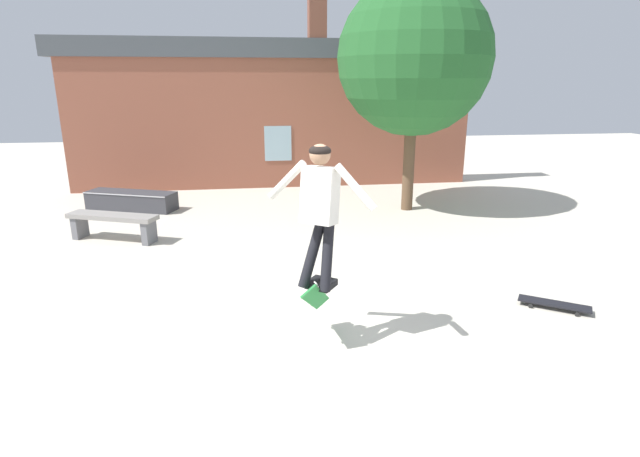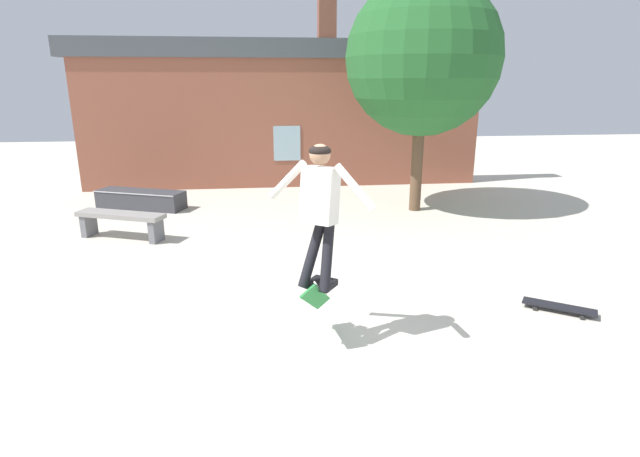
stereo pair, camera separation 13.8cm
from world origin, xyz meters
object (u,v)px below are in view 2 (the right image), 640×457
park_bench (121,220)px  skate_ledge (141,199)px  skateboard_resting (559,307)px  tree_right (423,58)px  skater (320,204)px  skateboard_flipping (316,297)px

park_bench → skate_ledge: size_ratio=0.81×
skateboard_resting → tree_right: bearing=127.8°
skater → skateboard_flipping: (-0.04, 0.02, -1.03)m
tree_right → skateboard_resting: bearing=-87.0°
skater → skateboard_resting: (3.02, 0.39, -1.48)m
skater → skate_ledge: bearing=62.8°
tree_right → park_bench: 6.67m
skate_ledge → skateboard_flipping: (3.25, -6.39, 0.32)m
skater → skateboard_flipping: size_ratio=2.25×
skate_ledge → skater: skater is taller
skater → tree_right: bearing=9.2°
tree_right → park_bench: bearing=-166.3°
tree_right → skater: size_ratio=3.16×
skateboard_flipping → park_bench: bearing=57.9°
tree_right → skateboard_flipping: size_ratio=7.09×
skater → skateboard_resting: size_ratio=1.88×
tree_right → skateboard_resting: size_ratio=5.93×
tree_right → skate_ledge: (-6.04, 0.87, -2.99)m
park_bench → skater: bearing=-30.8°
tree_right → skate_ledge: 6.80m
tree_right → skate_ledge: size_ratio=2.32×
skate_ledge → tree_right: bearing=13.5°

